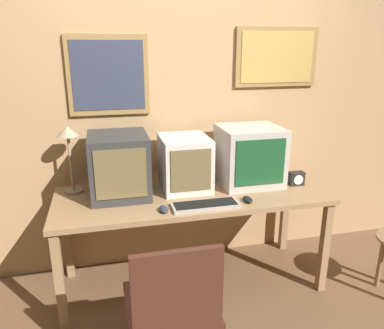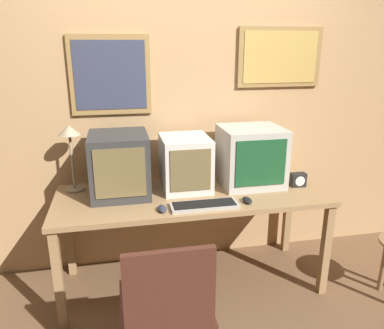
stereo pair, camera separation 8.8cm
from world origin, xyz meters
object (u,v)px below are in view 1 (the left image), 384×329
at_px(monitor_left, 119,165).
at_px(mouse_far_corner, 164,209).
at_px(keyboard_main, 205,205).
at_px(desk_lamp, 69,143).
at_px(office_chair, 173,322).
at_px(desk_clock, 296,178).
at_px(monitor_right, 249,156).
at_px(mouse_near_keyboard, 248,199).
at_px(monitor_center, 185,163).

height_order(monitor_left, mouse_far_corner, monitor_left).
xyz_separation_m(keyboard_main, mouse_far_corner, (-0.28, -0.01, 0.00)).
height_order(keyboard_main, desk_lamp, desk_lamp).
relative_size(keyboard_main, desk_lamp, 0.92).
xyz_separation_m(mouse_far_corner, office_chair, (-0.06, -0.60, -0.37)).
bearing_deg(desk_clock, monitor_left, 174.80).
bearing_deg(desk_clock, monitor_right, 158.87).
bearing_deg(mouse_far_corner, office_chair, -95.87).
distance_m(monitor_right, keyboard_main, 0.61).
bearing_deg(monitor_right, mouse_near_keyboard, -112.27).
relative_size(monitor_center, desk_clock, 3.63).
height_order(monitor_center, desk_clock, monitor_center).
bearing_deg(desk_clock, monitor_center, 170.16).
bearing_deg(monitor_right, desk_lamp, 174.52).
height_order(monitor_left, monitor_right, same).
xyz_separation_m(monitor_center, mouse_near_keyboard, (0.36, -0.36, -0.18)).
distance_m(monitor_left, monitor_center, 0.48).
bearing_deg(office_chair, mouse_near_keyboard, 43.75).
height_order(monitor_right, office_chair, monitor_right).
bearing_deg(mouse_near_keyboard, monitor_left, 158.23).
relative_size(monitor_left, monitor_center, 1.09).
bearing_deg(monitor_left, keyboard_main, -33.29).
height_order(monitor_center, desk_lamp, desk_lamp).
xyz_separation_m(desk_lamp, office_chair, (0.52, -1.09, -0.72)).
xyz_separation_m(monitor_right, office_chair, (-0.78, -0.96, -0.58)).
bearing_deg(mouse_far_corner, monitor_right, 26.77).
height_order(mouse_near_keyboard, desk_clock, desk_clock).
distance_m(monitor_right, mouse_near_keyboard, 0.42).
distance_m(keyboard_main, mouse_near_keyboard, 0.30).
height_order(mouse_near_keyboard, desk_lamp, desk_lamp).
relative_size(mouse_near_keyboard, office_chair, 0.12).
bearing_deg(office_chair, desk_lamp, 115.67).
distance_m(monitor_right, desk_clock, 0.40).
bearing_deg(keyboard_main, desk_clock, 16.36).
bearing_deg(mouse_near_keyboard, mouse_far_corner, -177.95).
distance_m(keyboard_main, mouse_far_corner, 0.28).
height_order(monitor_left, desk_lamp, desk_lamp).
distance_m(mouse_far_corner, desk_clock, 1.09).
relative_size(keyboard_main, desk_clock, 4.00).
height_order(monitor_center, keyboard_main, monitor_center).
height_order(keyboard_main, desk_clock, desk_clock).
bearing_deg(desk_lamp, mouse_far_corner, -40.05).
xyz_separation_m(keyboard_main, desk_lamp, (-0.86, 0.48, 0.36)).
bearing_deg(monitor_right, keyboard_main, -140.95).
distance_m(monitor_center, keyboard_main, 0.42).
bearing_deg(monitor_center, desk_clock, -9.84).
xyz_separation_m(monitor_left, desk_lamp, (-0.33, 0.14, 0.15)).
relative_size(mouse_far_corner, desk_clock, 0.92).
relative_size(mouse_near_keyboard, desk_clock, 0.96).
height_order(monitor_left, monitor_center, monitor_left).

